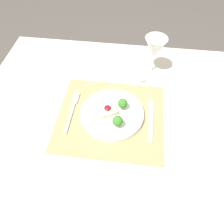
# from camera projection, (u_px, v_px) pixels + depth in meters

# --- Properties ---
(ground_plane) EXTENTS (8.00, 8.00, 0.00)m
(ground_plane) POSITION_uv_depth(u_px,v_px,m) (111.00, 183.00, 1.44)
(ground_plane) COLOR #4C4742
(dining_table) EXTENTS (1.13, 0.96, 0.74)m
(dining_table) POSITION_uv_depth(u_px,v_px,m) (111.00, 131.00, 0.94)
(dining_table) COLOR beige
(dining_table) RESTS_ON ground_plane
(placemat) EXTENTS (0.41, 0.37, 0.00)m
(placemat) POSITION_uv_depth(u_px,v_px,m) (110.00, 117.00, 0.86)
(placemat) COLOR #9E895B
(placemat) RESTS_ON dining_table
(dinner_plate) EXTENTS (0.25, 0.25, 0.07)m
(dinner_plate) POSITION_uv_depth(u_px,v_px,m) (112.00, 113.00, 0.85)
(dinner_plate) COLOR white
(dinner_plate) RESTS_ON placemat
(fork) EXTENTS (0.02, 0.20, 0.01)m
(fork) POSITION_uv_depth(u_px,v_px,m) (72.00, 109.00, 0.87)
(fork) COLOR beige
(fork) RESTS_ON placemat
(knife) EXTENTS (0.02, 0.20, 0.01)m
(knife) POSITION_uv_depth(u_px,v_px,m) (151.00, 123.00, 0.83)
(knife) COLOR beige
(knife) RESTS_ON placemat
(spoon) EXTENTS (0.19, 0.04, 0.01)m
(spoon) POSITION_uv_depth(u_px,v_px,m) (136.00, 78.00, 0.98)
(spoon) COLOR beige
(spoon) RESTS_ON dining_table
(wine_glass_near) EXTENTS (0.09, 0.09, 0.18)m
(wine_glass_near) POSITION_uv_depth(u_px,v_px,m) (155.00, 49.00, 0.92)
(wine_glass_near) COLOR white
(wine_glass_near) RESTS_ON dining_table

